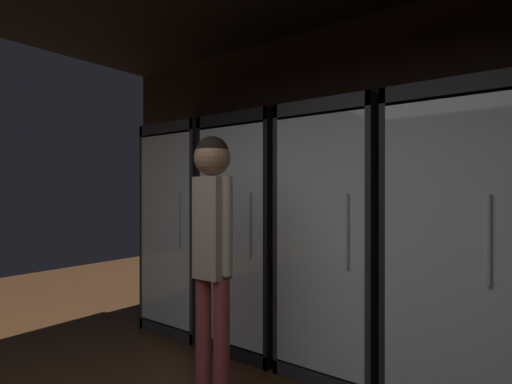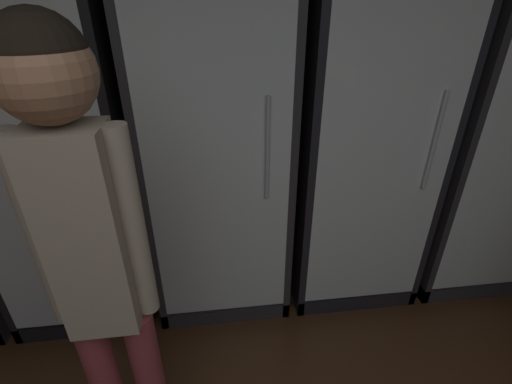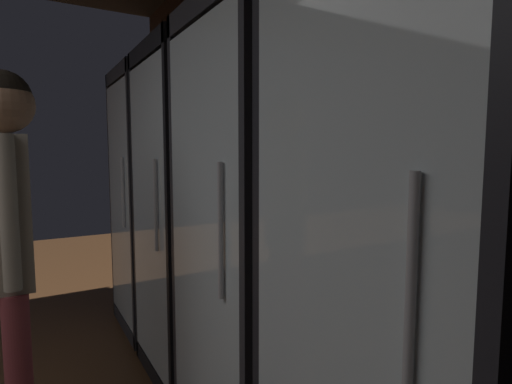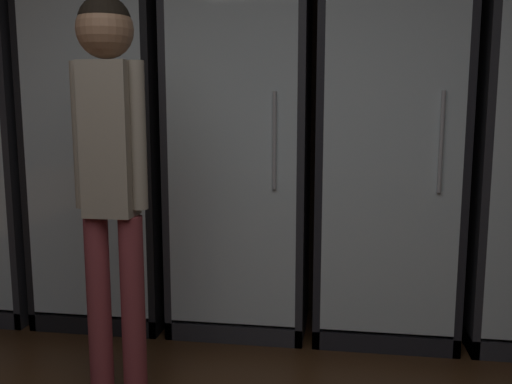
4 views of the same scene
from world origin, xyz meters
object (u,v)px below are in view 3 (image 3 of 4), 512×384
cooler_center (267,241)px  shopper_near (11,226)px  cooler_far_left (160,203)px  cooler_right (422,298)px  cooler_left (199,217)px

cooler_center → shopper_near: size_ratio=1.18×
cooler_far_left → cooler_right: bearing=0.0°
cooler_far_left → cooler_left: (0.82, 0.00, 0.00)m
cooler_far_left → shopper_near: 1.62m
cooler_center → cooler_right: bearing=0.0°
cooler_far_left → cooler_left: same height
cooler_left → shopper_near: cooler_left is taller
cooler_left → cooler_right: same height
cooler_center → cooler_far_left: bearing=-180.0°
cooler_left → cooler_center: (0.82, 0.00, 0.00)m
cooler_far_left → shopper_near: size_ratio=1.18×
cooler_right → shopper_near: (-1.20, -1.00, 0.10)m
cooler_far_left → cooler_right: same height
cooler_far_left → cooler_right: 2.47m
cooler_far_left → cooler_center: same height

